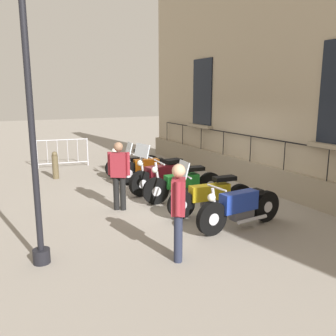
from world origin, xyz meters
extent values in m
plane|color=gray|center=(0.00, 0.00, 0.00)|extent=(60.00, 60.00, 0.00)
cube|color=tan|center=(-2.65, 0.00, 3.41)|extent=(0.60, 13.02, 6.83)
cube|color=gray|center=(-2.27, 0.00, 0.37)|extent=(0.20, 13.02, 0.74)
cube|color=gray|center=(-2.25, 2.87, 1.55)|extent=(0.24, 1.39, 0.10)
cube|color=black|center=(-2.33, -2.87, 2.75)|extent=(0.06, 1.19, 2.30)
cube|color=gray|center=(-2.25, -2.87, 1.55)|extent=(0.24, 1.39, 0.10)
cube|color=black|center=(-2.23, 0.00, 1.50)|extent=(0.03, 10.94, 0.03)
cylinder|color=black|center=(-2.23, -5.47, 1.12)|extent=(0.02, 0.02, 0.76)
cylinder|color=black|center=(-2.23, -4.10, 1.12)|extent=(0.02, 0.02, 0.76)
cylinder|color=black|center=(-2.23, -2.74, 1.12)|extent=(0.02, 0.02, 0.76)
cylinder|color=black|center=(-2.23, -1.37, 1.12)|extent=(0.02, 0.02, 0.76)
cylinder|color=black|center=(-2.23, 0.00, 1.12)|extent=(0.02, 0.02, 0.76)
cylinder|color=black|center=(-2.23, 1.37, 1.12)|extent=(0.02, 0.02, 0.76)
cylinder|color=black|center=(-2.23, 2.74, 1.12)|extent=(0.02, 0.02, 0.76)
cylinder|color=black|center=(1.03, -2.74, 0.33)|extent=(0.66, 0.15, 0.65)
cylinder|color=silver|center=(1.03, -2.74, 0.33)|extent=(0.23, 0.17, 0.23)
cylinder|color=black|center=(-0.24, -2.72, 0.33)|extent=(0.66, 0.15, 0.65)
cylinder|color=silver|center=(-0.24, -2.72, 0.33)|extent=(0.23, 0.17, 0.23)
cube|color=black|center=(0.45, -2.73, 0.51)|extent=(0.82, 0.29, 0.28)
cube|color=#4C4C51|center=(0.35, -2.73, 0.29)|extent=(0.49, 0.23, 0.23)
cube|color=black|center=(0.11, -2.72, 0.84)|extent=(0.46, 0.26, 0.10)
cylinder|color=silver|center=(0.98, -2.74, 0.71)|extent=(0.16, 0.06, 0.77)
cylinder|color=silver|center=(0.93, -2.73, 1.09)|extent=(0.04, 0.62, 0.04)
sphere|color=white|center=(1.05, -2.74, 0.91)|extent=(0.16, 0.16, 0.16)
cylinder|color=silver|center=(0.20, -2.57, 0.18)|extent=(0.73, 0.09, 0.08)
cylinder|color=black|center=(0.97, -1.72, 0.36)|extent=(0.73, 0.19, 0.72)
cylinder|color=silver|center=(0.97, -1.72, 0.36)|extent=(0.26, 0.16, 0.25)
cylinder|color=black|center=(-0.28, -1.58, 0.36)|extent=(0.73, 0.19, 0.72)
cylinder|color=silver|center=(-0.28, -1.58, 0.36)|extent=(0.26, 0.16, 0.25)
cube|color=orange|center=(0.39, -1.66, 0.58)|extent=(0.78, 0.34, 0.36)
cube|color=#4C4C51|center=(0.29, -1.65, 0.32)|extent=(0.47, 0.26, 0.25)
cube|color=black|center=(0.08, -1.62, 0.70)|extent=(0.44, 0.28, 0.10)
cylinder|color=silver|center=(0.92, -1.71, 0.67)|extent=(0.16, 0.08, 0.62)
cylinder|color=silver|center=(0.87, -1.71, 0.97)|extent=(0.10, 0.58, 0.04)
sphere|color=white|center=(0.99, -1.72, 0.79)|extent=(0.16, 0.16, 0.16)
cylinder|color=silver|center=(0.17, -1.49, 0.20)|extent=(0.68, 0.15, 0.08)
cube|color=silver|center=(0.93, -1.72, 1.12)|extent=(0.17, 0.48, 0.36)
cylinder|color=black|center=(1.09, -0.42, 0.35)|extent=(0.71, 0.28, 0.70)
cylinder|color=silver|center=(1.09, -0.42, 0.35)|extent=(0.27, 0.22, 0.24)
cylinder|color=black|center=(-0.36, -0.69, 0.35)|extent=(0.71, 0.28, 0.70)
cylinder|color=silver|center=(-0.36, -0.69, 0.35)|extent=(0.27, 0.22, 0.24)
cube|color=maroon|center=(0.42, -0.54, 0.57)|extent=(1.00, 0.51, 0.37)
cube|color=#4C4C51|center=(0.32, -0.56, 0.31)|extent=(0.61, 0.37, 0.24)
cube|color=black|center=(0.04, -0.61, 0.85)|extent=(0.58, 0.40, 0.10)
cylinder|color=silver|center=(1.05, -0.43, 0.72)|extent=(0.17, 0.09, 0.76)
cylinder|color=silver|center=(1.00, -0.44, 1.10)|extent=(0.17, 0.74, 0.04)
sphere|color=white|center=(1.11, -0.41, 0.92)|extent=(0.16, 0.16, 0.16)
cylinder|color=silver|center=(0.10, -0.41, 0.19)|extent=(0.86, 0.23, 0.08)
cube|color=silver|center=(1.06, -0.43, 1.25)|extent=(0.23, 0.62, 0.36)
cylinder|color=black|center=(1.05, 0.41, 0.34)|extent=(0.69, 0.16, 0.69)
cylinder|color=silver|center=(1.05, 0.41, 0.34)|extent=(0.25, 0.14, 0.24)
cylinder|color=black|center=(-0.47, 0.53, 0.34)|extent=(0.69, 0.16, 0.69)
cylinder|color=silver|center=(-0.47, 0.53, 0.34)|extent=(0.25, 0.14, 0.24)
cube|color=#1E842D|center=(0.34, 0.46, 0.54)|extent=(0.90, 0.38, 0.31)
cube|color=#4C4C51|center=(0.24, 0.47, 0.31)|extent=(0.54, 0.29, 0.24)
cube|color=black|center=(-0.01, 0.49, 0.83)|extent=(0.51, 0.32, 0.10)
cylinder|color=silver|center=(1.00, 0.41, 0.71)|extent=(0.16, 0.07, 0.73)
cylinder|color=silver|center=(0.95, 0.42, 1.07)|extent=(0.09, 0.68, 0.04)
sphere|color=white|center=(1.07, 0.41, 0.89)|extent=(0.16, 0.16, 0.16)
cylinder|color=silver|center=(0.09, 0.65, 0.19)|extent=(0.79, 0.14, 0.08)
cylinder|color=black|center=(0.99, 1.60, 0.32)|extent=(0.64, 0.18, 0.63)
cylinder|color=silver|center=(0.99, 1.60, 0.32)|extent=(0.23, 0.16, 0.22)
cylinder|color=black|center=(-0.53, 1.73, 0.32)|extent=(0.64, 0.18, 0.63)
cylinder|color=silver|center=(-0.53, 1.73, 0.32)|extent=(0.23, 0.16, 0.22)
cube|color=gold|center=(0.28, 1.66, 0.53)|extent=(0.97, 0.33, 0.34)
cube|color=#4C4C51|center=(0.18, 1.67, 0.29)|extent=(0.59, 0.25, 0.22)
cube|color=black|center=(-0.11, 1.69, 0.81)|extent=(0.55, 0.27, 0.10)
cylinder|color=silver|center=(0.94, 1.61, 0.64)|extent=(0.16, 0.07, 0.66)
cylinder|color=silver|center=(0.89, 1.61, 0.97)|extent=(0.08, 0.57, 0.04)
sphere|color=white|center=(1.01, 1.60, 0.79)|extent=(0.16, 0.16, 0.16)
cylinder|color=silver|center=(0.00, 1.83, 0.17)|extent=(0.86, 0.15, 0.08)
cube|color=silver|center=(0.95, 1.61, 1.12)|extent=(0.16, 0.47, 0.36)
cylinder|color=black|center=(0.92, 2.73, 0.34)|extent=(0.69, 0.18, 0.68)
cylinder|color=silver|center=(0.92, 2.73, 0.34)|extent=(0.25, 0.16, 0.24)
cylinder|color=black|center=(-0.56, 2.61, 0.34)|extent=(0.69, 0.18, 0.68)
cylinder|color=silver|center=(-0.56, 2.61, 0.34)|extent=(0.25, 0.16, 0.24)
cube|color=#1E389E|center=(0.23, 2.67, 0.58)|extent=(0.87, 0.32, 0.40)
cube|color=#4C4C51|center=(0.13, 2.66, 0.31)|extent=(0.53, 0.24, 0.24)
cube|color=black|center=(-0.12, 2.64, 0.71)|extent=(0.49, 0.27, 0.10)
cylinder|color=silver|center=(0.87, 2.72, 0.65)|extent=(0.16, 0.07, 0.62)
cylinder|color=silver|center=(0.82, 2.72, 0.95)|extent=(0.08, 0.56, 0.04)
sphere|color=white|center=(0.94, 2.73, 0.77)|extent=(0.16, 0.16, 0.16)
cylinder|color=silver|center=(-0.04, 2.79, 0.19)|extent=(0.77, 0.14, 0.08)
cylinder|color=black|center=(4.09, 2.46, 0.12)|extent=(0.28, 0.28, 0.24)
cylinder|color=black|center=(4.09, 2.46, 2.24)|extent=(0.10, 0.10, 4.48)
cylinder|color=#B7B7BF|center=(1.28, -5.24, 0.53)|extent=(0.05, 0.05, 1.05)
cylinder|color=#B7B7BF|center=(3.08, -5.51, 0.53)|extent=(0.05, 0.05, 1.05)
cylinder|color=#B7B7BF|center=(2.18, -5.38, 1.02)|extent=(1.81, 0.30, 0.04)
cylinder|color=#B7B7BF|center=(2.18, -5.38, 0.15)|extent=(1.81, 0.30, 0.04)
cylinder|color=#B7B7BF|center=(1.64, -5.30, 0.60)|extent=(0.02, 0.02, 0.87)
cylinder|color=#B7B7BF|center=(2.00, -5.35, 0.60)|extent=(0.02, 0.02, 0.87)
cylinder|color=#B7B7BF|center=(2.36, -5.40, 0.60)|extent=(0.02, 0.02, 0.87)
cylinder|color=#B7B7BF|center=(2.72, -5.45, 0.60)|extent=(0.02, 0.02, 0.87)
cylinder|color=brown|center=(2.78, -3.56, 0.38)|extent=(0.20, 0.20, 0.76)
sphere|color=brown|center=(2.78, -3.56, 0.80)|extent=(0.18, 0.18, 0.18)
cylinder|color=#23283D|center=(1.98, 3.30, 0.41)|extent=(0.14, 0.14, 0.81)
cylinder|color=#23283D|center=(2.06, 3.44, 0.41)|extent=(0.14, 0.14, 0.81)
cube|color=maroon|center=(2.02, 3.37, 1.10)|extent=(0.37, 0.42, 0.58)
sphere|color=tan|center=(2.02, 3.37, 1.53)|extent=(0.22, 0.22, 0.22)
cylinder|color=maroon|center=(1.91, 3.18, 1.13)|extent=(0.09, 0.09, 0.55)
cylinder|color=maroon|center=(2.13, 3.56, 1.13)|extent=(0.09, 0.09, 0.55)
cylinder|color=black|center=(2.06, 0.36, 0.40)|extent=(0.14, 0.14, 0.81)
cylinder|color=black|center=(1.93, 0.45, 0.40)|extent=(0.14, 0.14, 0.81)
cube|color=maroon|center=(2.00, 0.41, 1.09)|extent=(0.42, 0.38, 0.57)
sphere|color=#8C664C|center=(2.00, 0.41, 1.52)|extent=(0.22, 0.22, 0.22)
cylinder|color=maroon|center=(2.18, 0.28, 1.12)|extent=(0.09, 0.09, 0.54)
cylinder|color=maroon|center=(1.81, 0.53, 1.12)|extent=(0.09, 0.09, 0.54)
camera|label=1|loc=(4.75, 8.36, 2.77)|focal=38.88mm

